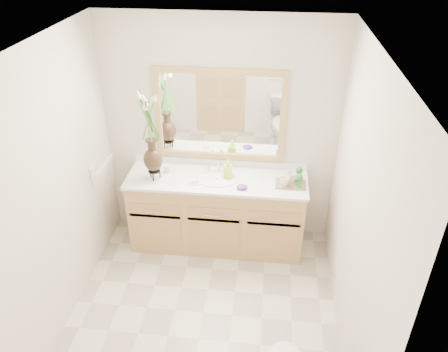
# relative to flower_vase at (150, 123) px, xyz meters

# --- Properties ---
(floor) EXTENTS (2.60, 2.60, 0.00)m
(floor) POSITION_rel_flower_vase_xyz_m (0.63, -0.94, -1.45)
(floor) COLOR beige
(floor) RESTS_ON ground
(ceiling) EXTENTS (2.40, 2.60, 0.02)m
(ceiling) POSITION_rel_flower_vase_xyz_m (0.63, -0.94, 0.95)
(ceiling) COLOR white
(ceiling) RESTS_ON wall_back
(wall_back) EXTENTS (2.40, 0.02, 2.40)m
(wall_back) POSITION_rel_flower_vase_xyz_m (0.63, 0.36, -0.25)
(wall_back) COLOR beige
(wall_back) RESTS_ON floor
(wall_front) EXTENTS (2.40, 0.02, 2.40)m
(wall_front) POSITION_rel_flower_vase_xyz_m (0.63, -2.24, -0.25)
(wall_front) COLOR beige
(wall_front) RESTS_ON floor
(wall_left) EXTENTS (0.02, 2.60, 2.40)m
(wall_left) POSITION_rel_flower_vase_xyz_m (-0.57, -0.94, -0.25)
(wall_left) COLOR beige
(wall_left) RESTS_ON floor
(wall_right) EXTENTS (0.02, 2.60, 2.40)m
(wall_right) POSITION_rel_flower_vase_xyz_m (1.83, -0.94, -0.25)
(wall_right) COLOR beige
(wall_right) RESTS_ON floor
(vanity) EXTENTS (1.80, 0.55, 0.80)m
(vanity) POSITION_rel_flower_vase_xyz_m (0.63, 0.07, -1.05)
(vanity) COLOR tan
(vanity) RESTS_ON floor
(counter) EXTENTS (1.84, 0.57, 0.03)m
(counter) POSITION_rel_flower_vase_xyz_m (0.63, 0.07, -0.63)
(counter) COLOR white
(counter) RESTS_ON vanity
(sink) EXTENTS (0.38, 0.34, 0.23)m
(sink) POSITION_rel_flower_vase_xyz_m (0.63, 0.05, -0.67)
(sink) COLOR white
(sink) RESTS_ON counter
(mirror) EXTENTS (1.32, 0.04, 0.97)m
(mirror) POSITION_rel_flower_vase_xyz_m (0.63, 0.33, -0.04)
(mirror) COLOR white
(mirror) RESTS_ON wall_back
(switch_plate) EXTENTS (0.02, 0.12, 0.12)m
(switch_plate) POSITION_rel_flower_vase_xyz_m (-0.56, -0.18, -0.47)
(switch_plate) COLOR white
(switch_plate) RESTS_ON wall_left
(flower_vase) EXTENTS (0.22, 0.22, 0.91)m
(flower_vase) POSITION_rel_flower_vase_xyz_m (0.00, 0.00, 0.00)
(flower_vase) COLOR black
(flower_vase) RESTS_ON counter
(tumbler) EXTENTS (0.06, 0.06, 0.08)m
(tumbler) POSITION_rel_flower_vase_xyz_m (0.10, 0.13, -0.57)
(tumbler) COLOR #EDE4CE
(tumbler) RESTS_ON counter
(soap_dish) EXTENTS (0.11, 0.11, 0.03)m
(soap_dish) POSITION_rel_flower_vase_xyz_m (0.43, -0.04, -0.60)
(soap_dish) COLOR #EDE4CE
(soap_dish) RESTS_ON counter
(soap_bottle) EXTENTS (0.08, 0.08, 0.17)m
(soap_bottle) POSITION_rel_flower_vase_xyz_m (0.74, 0.11, -0.53)
(soap_bottle) COLOR #B0ED37
(soap_bottle) RESTS_ON counter
(purple_dish) EXTENTS (0.13, 0.11, 0.04)m
(purple_dish) POSITION_rel_flower_vase_xyz_m (0.89, -0.09, -0.60)
(purple_dish) COLOR #51297B
(purple_dish) RESTS_ON counter
(tray) EXTENTS (0.30, 0.21, 0.01)m
(tray) POSITION_rel_flower_vase_xyz_m (1.37, 0.03, -0.61)
(tray) COLOR brown
(tray) RESTS_ON counter
(mug_left) EXTENTS (0.11, 0.10, 0.10)m
(mug_left) POSITION_rel_flower_vase_xyz_m (1.30, -0.01, -0.55)
(mug_left) COLOR #EDE4CE
(mug_left) RESTS_ON tray
(mug_right) EXTENTS (0.13, 0.12, 0.11)m
(mug_right) POSITION_rel_flower_vase_xyz_m (1.37, 0.07, -0.55)
(mug_right) COLOR #EDE4CE
(mug_right) RESTS_ON tray
(goblet_front) EXTENTS (0.07, 0.07, 0.15)m
(goblet_front) POSITION_rel_flower_vase_xyz_m (1.45, -0.02, -0.50)
(goblet_front) COLOR #246E2F
(goblet_front) RESTS_ON tray
(goblet_back) EXTENTS (0.07, 0.07, 0.16)m
(goblet_back) POSITION_rel_flower_vase_xyz_m (1.45, 0.10, -0.49)
(goblet_back) COLOR #246E2F
(goblet_back) RESTS_ON tray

